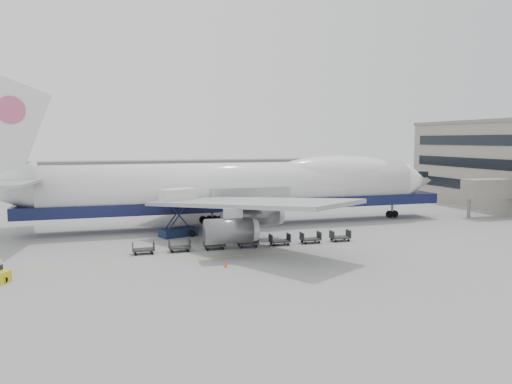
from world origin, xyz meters
name	(u,v)px	position (x,y,z in m)	size (l,w,h in m)	color
ground	(263,242)	(0.00, 0.00, 0.00)	(260.00, 260.00, 0.00)	gray
apron_line	(280,253)	(0.00, -6.00, 0.01)	(60.00, 0.15, 0.01)	gold
hangar	(137,175)	(-10.00, 70.00, 3.50)	(110.00, 8.00, 7.00)	slate
airliner	(242,186)	(0.64, 12.00, 5.62)	(67.00, 55.30, 19.98)	white
catering_truck	(178,209)	(-9.14, 6.65, 3.43)	(5.01, 4.18, 6.00)	#172445
traffic_cone	(225,265)	(-7.09, -10.24, 0.25)	(0.36, 0.36, 0.53)	#FF4F0D
dolly_0	(143,249)	(-14.11, -2.15, 0.53)	(2.30, 1.35, 1.30)	#2D2D30
dolly_1	(180,247)	(-10.26, -2.15, 0.53)	(2.30, 1.35, 1.30)	#2D2D30
dolly_2	(214,245)	(-6.41, -2.15, 0.53)	(2.30, 1.35, 1.30)	#2D2D30
dolly_3	(248,242)	(-2.56, -2.15, 0.53)	(2.30, 1.35, 1.30)	#2D2D30
dolly_4	(280,240)	(1.29, -2.15, 0.53)	(2.30, 1.35, 1.30)	#2D2D30
dolly_5	(310,239)	(5.13, -2.15, 0.53)	(2.30, 1.35, 1.30)	#2D2D30
dolly_6	(340,237)	(8.98, -2.15, 0.53)	(2.30, 1.35, 1.30)	#2D2D30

